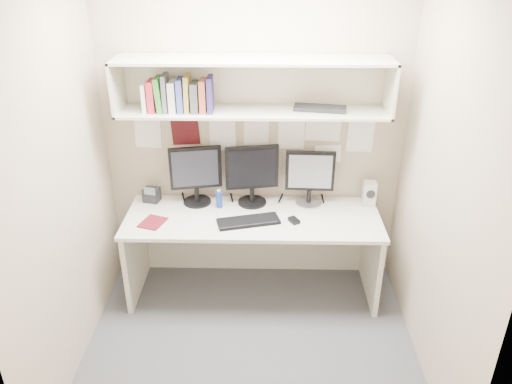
{
  "coord_description": "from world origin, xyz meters",
  "views": [
    {
      "loc": [
        0.1,
        -2.76,
        2.67
      ],
      "look_at": [
        0.03,
        0.35,
        1.09
      ],
      "focal_mm": 35.0,
      "sensor_mm": 36.0,
      "label": 1
    }
  ],
  "objects_px": {
    "monitor_right": "(310,176)",
    "keyboard": "(248,221)",
    "monitor_center": "(252,173)",
    "speaker": "(369,194)",
    "monitor_left": "(196,173)",
    "desk_phone": "(152,195)",
    "desk": "(253,254)",
    "maroon_notebook": "(153,222)"
  },
  "relations": [
    {
      "from": "monitor_left",
      "to": "speaker",
      "type": "relative_size",
      "value": 2.41
    },
    {
      "from": "monitor_left",
      "to": "desk_phone",
      "type": "xyz_separation_m",
      "value": [
        -0.38,
        0.01,
        -0.2
      ]
    },
    {
      "from": "monitor_center",
      "to": "monitor_right",
      "type": "height_order",
      "value": "monitor_center"
    },
    {
      "from": "monitor_center",
      "to": "monitor_right",
      "type": "bearing_deg",
      "value": -10.18
    },
    {
      "from": "desk",
      "to": "keyboard",
      "type": "relative_size",
      "value": 4.22
    },
    {
      "from": "maroon_notebook",
      "to": "desk_phone",
      "type": "bearing_deg",
      "value": 121.34
    },
    {
      "from": "speaker",
      "to": "monitor_center",
      "type": "bearing_deg",
      "value": -177.97
    },
    {
      "from": "monitor_right",
      "to": "keyboard",
      "type": "bearing_deg",
      "value": -143.62
    },
    {
      "from": "desk",
      "to": "desk_phone",
      "type": "height_order",
      "value": "desk_phone"
    },
    {
      "from": "desk_phone",
      "to": "desk",
      "type": "bearing_deg",
      "value": -2.79
    },
    {
      "from": "keyboard",
      "to": "speaker",
      "type": "bearing_deg",
      "value": 3.26
    },
    {
      "from": "monitor_center",
      "to": "keyboard",
      "type": "bearing_deg",
      "value": -103.39
    },
    {
      "from": "speaker",
      "to": "maroon_notebook",
      "type": "height_order",
      "value": "speaker"
    },
    {
      "from": "monitor_right",
      "to": "speaker",
      "type": "distance_m",
      "value": 0.51
    },
    {
      "from": "monitor_center",
      "to": "monitor_right",
      "type": "relative_size",
      "value": 1.09
    },
    {
      "from": "monitor_center",
      "to": "maroon_notebook",
      "type": "xyz_separation_m",
      "value": [
        -0.75,
        -0.35,
        -0.26
      ]
    },
    {
      "from": "monitor_center",
      "to": "monitor_right",
      "type": "distance_m",
      "value": 0.47
    },
    {
      "from": "maroon_notebook",
      "to": "desk_phone",
      "type": "distance_m",
      "value": 0.37
    },
    {
      "from": "monitor_left",
      "to": "maroon_notebook",
      "type": "bearing_deg",
      "value": -141.6
    },
    {
      "from": "desk",
      "to": "maroon_notebook",
      "type": "relative_size",
      "value": 10.01
    },
    {
      "from": "monitor_center",
      "to": "keyboard",
      "type": "height_order",
      "value": "monitor_center"
    },
    {
      "from": "monitor_center",
      "to": "maroon_notebook",
      "type": "bearing_deg",
      "value": -165.14
    },
    {
      "from": "maroon_notebook",
      "to": "speaker",
      "type": "bearing_deg",
      "value": 30.08
    },
    {
      "from": "keyboard",
      "to": "desk_phone",
      "type": "xyz_separation_m",
      "value": [
        -0.81,
        0.34,
        0.05
      ]
    },
    {
      "from": "monitor_left",
      "to": "monitor_center",
      "type": "relative_size",
      "value": 0.98
    },
    {
      "from": "monitor_right",
      "to": "monitor_left",
      "type": "bearing_deg",
      "value": -177.89
    },
    {
      "from": "monitor_right",
      "to": "maroon_notebook",
      "type": "bearing_deg",
      "value": -161.78
    },
    {
      "from": "desk",
      "to": "monitor_center",
      "type": "distance_m",
      "value": 0.67
    },
    {
      "from": "monitor_right",
      "to": "maroon_notebook",
      "type": "xyz_separation_m",
      "value": [
        -1.22,
        -0.35,
        -0.24
      ]
    },
    {
      "from": "speaker",
      "to": "desk_phone",
      "type": "distance_m",
      "value": 1.78
    },
    {
      "from": "monitor_right",
      "to": "speaker",
      "type": "bearing_deg",
      "value": 0.46
    },
    {
      "from": "monitor_right",
      "to": "desk_phone",
      "type": "bearing_deg",
      "value": -178.22
    },
    {
      "from": "monitor_left",
      "to": "maroon_notebook",
      "type": "relative_size",
      "value": 2.43
    },
    {
      "from": "monitor_center",
      "to": "desk_phone",
      "type": "distance_m",
      "value": 0.86
    },
    {
      "from": "desk",
      "to": "speaker",
      "type": "xyz_separation_m",
      "value": [
        0.94,
        0.21,
        0.46
      ]
    },
    {
      "from": "monitor_left",
      "to": "speaker",
      "type": "xyz_separation_m",
      "value": [
        1.4,
        -0.01,
        -0.16
      ]
    },
    {
      "from": "desk",
      "to": "monitor_right",
      "type": "relative_size",
      "value": 4.38
    },
    {
      "from": "monitor_center",
      "to": "keyboard",
      "type": "distance_m",
      "value": 0.42
    },
    {
      "from": "maroon_notebook",
      "to": "keyboard",
      "type": "bearing_deg",
      "value": 20.61
    },
    {
      "from": "desk_phone",
      "to": "monitor_left",
      "type": "bearing_deg",
      "value": 11.14
    },
    {
      "from": "desk",
      "to": "monitor_center",
      "type": "xyz_separation_m",
      "value": [
        -0.01,
        0.22,
        0.63
      ]
    },
    {
      "from": "desk",
      "to": "monitor_left",
      "type": "relative_size",
      "value": 4.12
    }
  ]
}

